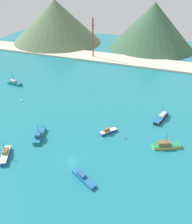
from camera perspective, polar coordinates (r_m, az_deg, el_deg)
name	(u,v)px	position (r m, az deg, el deg)	size (l,w,h in m)	color
ground	(102,115)	(102.99, 1.45, -0.83)	(260.00, 280.00, 0.50)	teal
fishing_boat_0	(15,83)	(137.63, -18.88, 6.60)	(8.41, 3.16, 6.64)	#198466
fishing_boat_2	(83,178)	(73.95, -3.01, -15.44)	(9.23, 6.29, 1.81)	#1E5BA8
fishing_boat_3	(161,118)	(103.09, 15.33, -1.29)	(5.09, 11.17, 5.52)	#232328
fishing_boat_4	(39,135)	(91.64, -13.37, -5.43)	(5.56, 10.63, 5.58)	#198466
fishing_boat_5	(108,131)	(91.66, 2.88, -4.60)	(5.90, 6.59, 2.35)	#14478C
fishing_boat_7	(5,155)	(86.34, -20.81, -9.54)	(5.95, 8.85, 5.80)	#1E5BA8
fishing_boat_9	(166,145)	(88.22, 16.31, -7.60)	(10.24, 6.85, 6.13)	gold
buoy_0	(21,101)	(119.03, -17.37, 2.59)	(1.04, 1.04, 1.04)	silver
buoy_1	(125,138)	(89.82, 7.03, -6.23)	(0.63, 0.63, 0.63)	red
beach_strip	(137,62)	(165.32, 9.79, 11.76)	(247.00, 19.26, 1.20)	beige
hill_west	(56,21)	(210.85, -9.57, 20.53)	(74.35, 74.35, 33.63)	#56704C
hill_central	(153,26)	(196.32, 13.40, 19.35)	(65.00, 65.00, 33.43)	#3D6042
radio_tower	(93,38)	(168.62, -0.74, 17.24)	(2.69, 2.15, 26.91)	#B7332D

